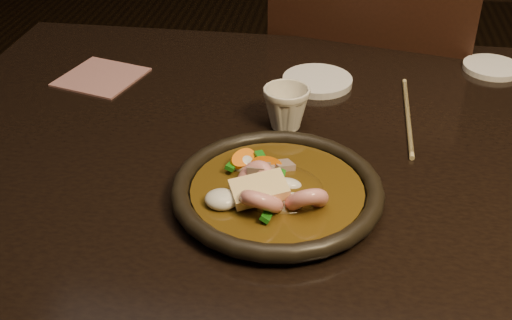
# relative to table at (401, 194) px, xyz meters

# --- Properties ---
(table) EXTENTS (1.60, 0.90, 0.75)m
(table) POSITION_rel_table_xyz_m (0.00, 0.00, 0.00)
(table) COLOR black
(table) RESTS_ON floor
(chair) EXTENTS (0.54, 0.54, 0.96)m
(chair) POSITION_rel_table_xyz_m (-0.04, 0.56, -0.15)
(chair) COLOR black
(chair) RESTS_ON floor
(plate) EXTENTS (0.29, 0.29, 0.03)m
(plate) POSITION_rel_table_xyz_m (-0.19, -0.15, 0.09)
(plate) COLOR black
(plate) RESTS_ON table
(stirfry) EXTENTS (0.17, 0.17, 0.07)m
(stirfry) POSITION_rel_table_xyz_m (-0.19, -0.15, 0.10)
(stirfry) COLOR #3E2B0B
(stirfry) RESTS_ON plate
(saucer_left) EXTENTS (0.13, 0.13, 0.01)m
(saucer_left) POSITION_rel_table_xyz_m (-0.15, 0.22, 0.08)
(saucer_left) COLOR silver
(saucer_left) RESTS_ON table
(saucer_right) EXTENTS (0.11, 0.11, 0.01)m
(saucer_right) POSITION_rel_table_xyz_m (0.18, 0.33, 0.08)
(saucer_right) COLOR silver
(saucer_right) RESTS_ON table
(tea_cup) EXTENTS (0.10, 0.09, 0.08)m
(tea_cup) POSITION_rel_table_xyz_m (-0.19, 0.06, 0.11)
(tea_cup) COLOR beige
(tea_cup) RESTS_ON table
(chopsticks) EXTENTS (0.01, 0.27, 0.01)m
(chopsticks) POSITION_rel_table_xyz_m (0.01, 0.12, 0.08)
(chopsticks) COLOR tan
(chopsticks) RESTS_ON table
(napkin) EXTENTS (0.17, 0.17, 0.00)m
(napkin) POSITION_rel_table_xyz_m (-0.56, 0.19, 0.08)
(napkin) COLOR #96615C
(napkin) RESTS_ON table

